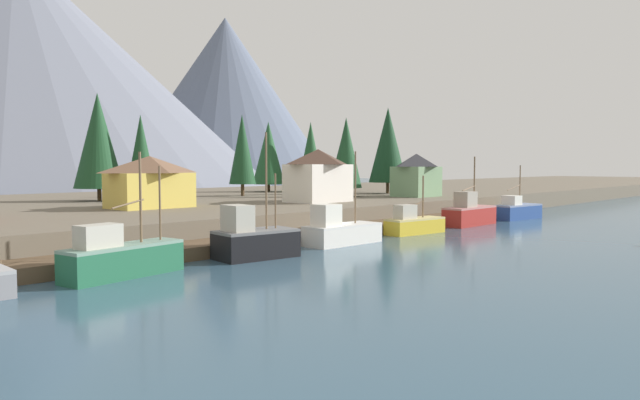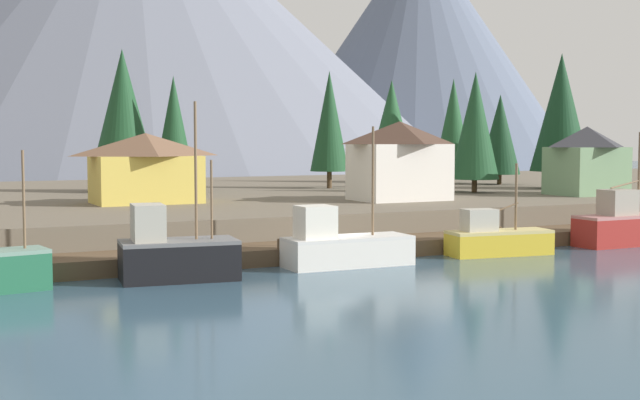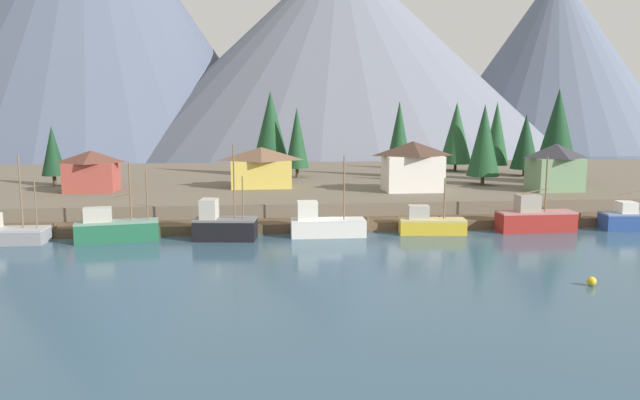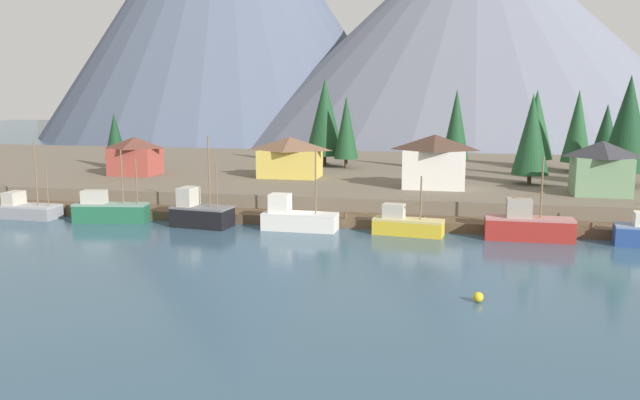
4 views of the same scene
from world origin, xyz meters
name	(u,v)px [view 4 (image 4 of 4)]	position (x,y,z in m)	size (l,w,h in m)	color
ground_plane	(341,200)	(0.00, 20.00, -0.50)	(400.00, 400.00, 1.00)	#335166
dock	(312,219)	(0.00, 1.99, 0.50)	(80.00, 4.00, 1.60)	brown
shoreline_bank	(355,176)	(0.00, 32.00, 1.25)	(400.00, 56.00, 2.50)	#665B4C
mountain_central_peak	(474,29)	(18.54, 127.86, 31.13)	(134.46, 134.46, 62.25)	slate
fishing_boat_grey	(25,209)	(-32.02, -1.74, 0.97)	(7.35, 3.21, 8.62)	gray
fishing_boat_green	(109,210)	(-21.63, -1.88, 1.26)	(8.14, 3.45, 7.85)	#1E5B3D
fishing_boat_black	(200,213)	(-11.07, -2.05, 1.40)	(6.45, 3.83, 9.48)	black
fishing_boat_white	(297,218)	(-0.76, -1.58, 1.19)	(7.67, 2.91, 8.23)	silver
fishing_boat_yellow	(406,224)	(10.39, -1.64, 1.03)	(7.07, 3.09, 5.91)	gold
fishing_boat_red	(528,225)	(21.88, -1.42, 1.38)	(8.20, 2.59, 7.98)	maroon
house_red	(135,155)	(-28.74, 17.91, 5.18)	(6.50, 5.27, 5.25)	#9E4238
house_white	(434,161)	(12.45, 13.84, 5.78)	(7.64, 5.37, 6.42)	silver
house_green	(601,167)	(30.91, 12.18, 5.62)	(6.34, 5.09, 6.10)	#6B8E66
house_yellow	(290,157)	(-6.97, 19.72, 5.28)	(8.39, 5.48, 5.45)	gold
conifer_near_left	(628,123)	(35.36, 20.63, 10.14)	(5.96, 5.96, 13.52)	#4C3823
conifer_near_right	(532,134)	(24.06, 19.48, 8.74)	(4.54, 4.54, 11.25)	#4C3823
conifer_mid_left	(456,124)	(14.82, 31.40, 9.27)	(3.89, 3.89, 11.84)	#4C3823
conifer_mid_right	(115,136)	(-35.68, 25.03, 7.30)	(3.24, 3.24, 8.26)	#4C3823
conifer_back_left	(536,124)	(26.73, 39.21, 9.03)	(5.45, 5.45, 11.79)	#4C3823
conifer_back_right	(606,136)	(34.81, 29.61, 7.99)	(4.49, 4.49, 9.85)	#4C3823
conifer_centre	(578,126)	(31.89, 34.30, 9.08)	(4.22, 4.22, 11.78)	#4C3823
conifer_far_left	(325,117)	(-5.24, 34.82, 10.03)	(6.05, 6.05, 13.46)	#4C3823
conifer_far_right	(346,127)	(-1.29, 31.49, 8.64)	(3.65, 3.65, 10.84)	#4C3823
channel_buoy	(478,297)	(16.77, -21.51, 0.35)	(0.70, 0.70, 0.70)	gold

